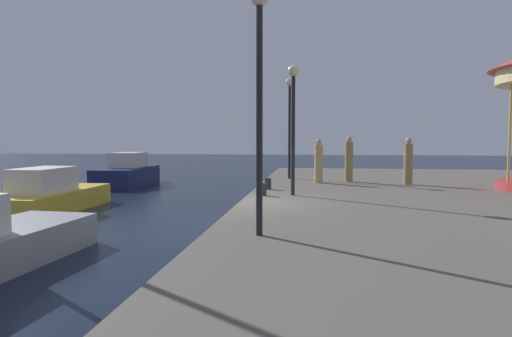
# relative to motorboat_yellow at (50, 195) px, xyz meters

# --- Properties ---
(ground_plane) EXTENTS (120.00, 120.00, 0.00)m
(ground_plane) POSITION_rel_motorboat_yellow_xyz_m (7.16, -1.89, -0.59)
(ground_plane) COLOR black
(quay_dock) EXTENTS (14.44, 28.97, 0.80)m
(quay_dock) POSITION_rel_motorboat_yellow_xyz_m (14.38, -1.89, -0.19)
(quay_dock) COLOR #5B564F
(quay_dock) RESTS_ON ground
(motorboat_yellow) EXTENTS (1.94, 5.11, 1.60)m
(motorboat_yellow) POSITION_rel_motorboat_yellow_xyz_m (0.00, 0.00, 0.00)
(motorboat_yellow) COLOR gold
(motorboat_yellow) RESTS_ON ground
(motorboat_navy) EXTENTS (2.33, 4.96, 1.84)m
(motorboat_navy) POSITION_rel_motorboat_yellow_xyz_m (-1.06, 8.75, 0.11)
(motorboat_navy) COLOR #19214C
(motorboat_navy) RESTS_ON ground
(lamp_post_near_edge) EXTENTS (0.36, 0.36, 4.51)m
(lamp_post_near_edge) POSITION_rel_motorboat_yellow_xyz_m (8.24, -6.24, 3.28)
(lamp_post_near_edge) COLOR black
(lamp_post_near_edge) RESTS_ON quay_dock
(lamp_post_mid_promenade) EXTENTS (0.36, 0.36, 4.10)m
(lamp_post_mid_promenade) POSITION_rel_motorboat_yellow_xyz_m (8.61, -0.44, 3.04)
(lamp_post_mid_promenade) COLOR black
(lamp_post_mid_promenade) RESTS_ON quay_dock
(lamp_post_far_end) EXTENTS (0.36, 0.36, 4.52)m
(lamp_post_far_end) POSITION_rel_motorboat_yellow_xyz_m (8.20, 5.35, 3.28)
(lamp_post_far_end) COLOR black
(lamp_post_far_end) RESTS_ON quay_dock
(bollard_north) EXTENTS (0.24, 0.24, 0.40)m
(bollard_north) POSITION_rel_motorboat_yellow_xyz_m (7.65, 1.09, 0.41)
(bollard_north) COLOR #2D2D33
(bollard_north) RESTS_ON quay_dock
(bollard_south) EXTENTS (0.24, 0.24, 0.40)m
(bollard_south) POSITION_rel_motorboat_yellow_xyz_m (7.67, -0.64, 0.41)
(bollard_south) COLOR #2D2D33
(bollard_south) RESTS_ON quay_dock
(person_by_the_water) EXTENTS (0.34, 0.34, 1.91)m
(person_by_the_water) POSITION_rel_motorboat_yellow_xyz_m (10.75, 4.25, 1.11)
(person_by_the_water) COLOR #937A4C
(person_by_the_water) RESTS_ON quay_dock
(person_far_corner) EXTENTS (0.34, 0.34, 1.85)m
(person_far_corner) POSITION_rel_motorboat_yellow_xyz_m (12.97, 3.41, 1.08)
(person_far_corner) COLOR #937A4C
(person_far_corner) RESTS_ON quay_dock
(person_mid_promenade) EXTENTS (0.34, 0.34, 1.80)m
(person_mid_promenade) POSITION_rel_motorboat_yellow_xyz_m (9.48, 3.61, 1.06)
(person_mid_promenade) COLOR tan
(person_mid_promenade) RESTS_ON quay_dock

